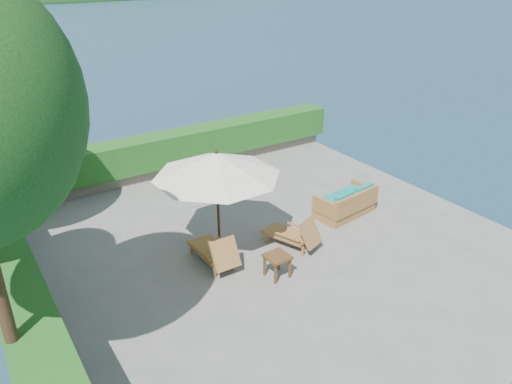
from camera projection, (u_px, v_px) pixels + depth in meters
ground at (263, 246)px, 12.51m from camera, size 12.00×12.00×0.00m
foundation at (263, 296)px, 13.18m from camera, size 12.00×12.00×3.00m
ocean at (263, 339)px, 13.80m from camera, size 600.00×600.00×0.00m
planter_wall_far at (171, 167)px, 16.68m from camera, size 12.00×0.60×0.36m
planter_wall_left at (24, 320)px, 9.69m from camera, size 0.60×12.00×0.36m
hedge_far at (169, 148)px, 16.39m from camera, size 12.40×0.90×1.00m
hedge_left at (17, 292)px, 9.40m from camera, size 0.90×12.40×1.00m
patio_umbrella at (217, 166)px, 11.34m from camera, size 3.98×3.98×2.68m
lounge_left at (215, 251)px, 11.59m from camera, size 0.71×1.53×0.88m
lounge_right at (294, 234)px, 12.35m from camera, size 1.07×1.56×0.83m
side_table at (277, 259)px, 11.14m from camera, size 0.54×0.54×0.55m
wicker_loveseat at (346, 204)px, 13.87m from camera, size 1.86×1.13×0.86m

